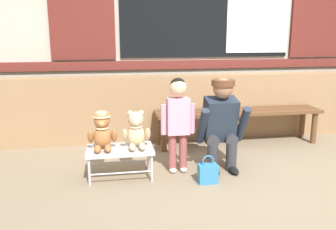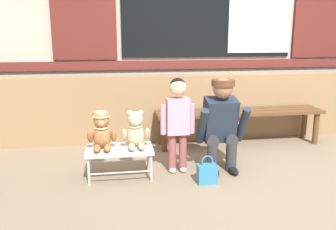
{
  "view_description": "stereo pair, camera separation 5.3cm",
  "coord_description": "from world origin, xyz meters",
  "px_view_note": "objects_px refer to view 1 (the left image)",
  "views": [
    {
      "loc": [
        -1.38,
        -3.05,
        1.38
      ],
      "look_at": [
        -0.78,
        0.47,
        0.55
      ],
      "focal_mm": 37.81,
      "sensor_mm": 36.0,
      "label": 1
    },
    {
      "loc": [
        -1.33,
        -3.06,
        1.38
      ],
      "look_at": [
        -0.78,
        0.47,
        0.55
      ],
      "focal_mm": 37.81,
      "sensor_mm": 36.0,
      "label": 2
    }
  ],
  "objects_px": {
    "teddy_bear_plain": "(136,131)",
    "handbag_on_ground": "(208,173)",
    "teddy_bear_with_hat": "(102,132)",
    "adult_crouching": "(221,123)",
    "wooden_bench_long": "(238,115)",
    "small_display_bench": "(120,151)",
    "child_standing": "(178,115)"
  },
  "relations": [
    {
      "from": "teddy_bear_plain",
      "to": "handbag_on_ground",
      "type": "distance_m",
      "value": 0.79
    },
    {
      "from": "teddy_bear_with_hat",
      "to": "handbag_on_ground",
      "type": "distance_m",
      "value": 1.07
    },
    {
      "from": "teddy_bear_plain",
      "to": "adult_crouching",
      "type": "xyz_separation_m",
      "value": [
        0.88,
        0.08,
        0.02
      ]
    },
    {
      "from": "teddy_bear_with_hat",
      "to": "wooden_bench_long",
      "type": "bearing_deg",
      "value": 26.65
    },
    {
      "from": "wooden_bench_long",
      "to": "teddy_bear_plain",
      "type": "xyz_separation_m",
      "value": [
        -1.35,
        -0.84,
        0.09
      ]
    },
    {
      "from": "handbag_on_ground",
      "to": "wooden_bench_long",
      "type": "bearing_deg",
      "value": 57.46
    },
    {
      "from": "small_display_bench",
      "to": "teddy_bear_with_hat",
      "type": "relative_size",
      "value": 1.76
    },
    {
      "from": "handbag_on_ground",
      "to": "small_display_bench",
      "type": "bearing_deg",
      "value": 161.67
    },
    {
      "from": "wooden_bench_long",
      "to": "teddy_bear_plain",
      "type": "distance_m",
      "value": 1.59
    },
    {
      "from": "small_display_bench",
      "to": "adult_crouching",
      "type": "height_order",
      "value": "adult_crouching"
    },
    {
      "from": "wooden_bench_long",
      "to": "adult_crouching",
      "type": "relative_size",
      "value": 2.21
    },
    {
      "from": "teddy_bear_with_hat",
      "to": "adult_crouching",
      "type": "xyz_separation_m",
      "value": [
        1.2,
        0.08,
        0.01
      ]
    },
    {
      "from": "teddy_bear_with_hat",
      "to": "child_standing",
      "type": "xyz_separation_m",
      "value": [
        0.74,
        0.06,
        0.12
      ]
    },
    {
      "from": "wooden_bench_long",
      "to": "teddy_bear_plain",
      "type": "relative_size",
      "value": 5.78
    },
    {
      "from": "small_display_bench",
      "to": "teddy_bear_plain",
      "type": "distance_m",
      "value": 0.25
    },
    {
      "from": "small_display_bench",
      "to": "child_standing",
      "type": "relative_size",
      "value": 0.67
    },
    {
      "from": "child_standing",
      "to": "adult_crouching",
      "type": "relative_size",
      "value": 1.01
    },
    {
      "from": "small_display_bench",
      "to": "wooden_bench_long",
      "type": "bearing_deg",
      "value": 29.09
    },
    {
      "from": "small_display_bench",
      "to": "teddy_bear_plain",
      "type": "height_order",
      "value": "teddy_bear_plain"
    },
    {
      "from": "small_display_bench",
      "to": "teddy_bear_plain",
      "type": "bearing_deg",
      "value": 0.51
    },
    {
      "from": "teddy_bear_with_hat",
      "to": "adult_crouching",
      "type": "distance_m",
      "value": 1.2
    },
    {
      "from": "child_standing",
      "to": "teddy_bear_plain",
      "type": "bearing_deg",
      "value": -171.72
    },
    {
      "from": "small_display_bench",
      "to": "handbag_on_ground",
      "type": "bearing_deg",
      "value": -18.33
    },
    {
      "from": "teddy_bear_plain",
      "to": "adult_crouching",
      "type": "relative_size",
      "value": 0.38
    },
    {
      "from": "child_standing",
      "to": "small_display_bench",
      "type": "bearing_deg",
      "value": -173.84
    },
    {
      "from": "teddy_bear_with_hat",
      "to": "teddy_bear_plain",
      "type": "xyz_separation_m",
      "value": [
        0.32,
        -0.0,
        -0.01
      ]
    },
    {
      "from": "wooden_bench_long",
      "to": "handbag_on_ground",
      "type": "xyz_separation_m",
      "value": [
        -0.71,
        -1.11,
        -0.28
      ]
    },
    {
      "from": "small_display_bench",
      "to": "adult_crouching",
      "type": "relative_size",
      "value": 0.67
    },
    {
      "from": "small_display_bench",
      "to": "handbag_on_ground",
      "type": "xyz_separation_m",
      "value": [
        0.8,
        -0.27,
        -0.17
      ]
    },
    {
      "from": "small_display_bench",
      "to": "child_standing",
      "type": "distance_m",
      "value": 0.67
    },
    {
      "from": "wooden_bench_long",
      "to": "child_standing",
      "type": "xyz_separation_m",
      "value": [
        -0.93,
        -0.78,
        0.22
      ]
    },
    {
      "from": "teddy_bear_plain",
      "to": "handbag_on_ground",
      "type": "height_order",
      "value": "teddy_bear_plain"
    }
  ]
}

